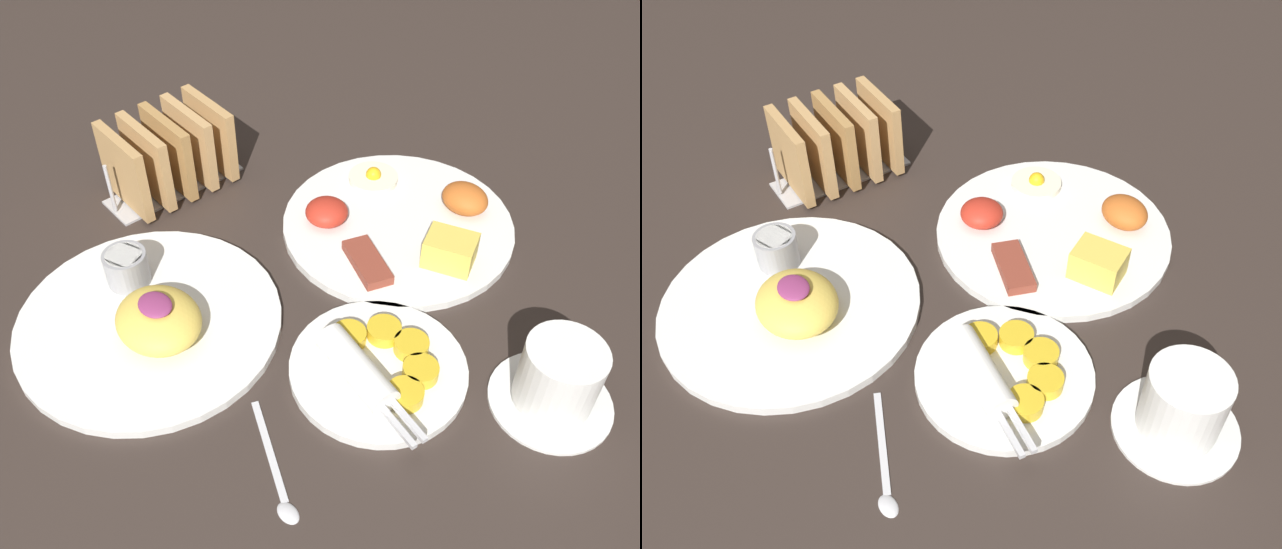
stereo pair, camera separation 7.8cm
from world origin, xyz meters
TOP-DOWN VIEW (x-y plane):
  - ground_plane at (0.00, 0.00)m, footprint 3.00×3.00m
  - plate_breakfast at (0.04, 0.17)m, footprint 0.28×0.28m
  - plate_condiments at (0.18, -0.01)m, footprint 0.19×0.18m
  - plate_foreground at (-0.02, -0.14)m, footprint 0.28×0.28m
  - toast_rack at (-0.22, 0.01)m, footprint 0.10×0.18m
  - coffee_cup at (0.31, 0.10)m, footprint 0.12×0.12m
  - teaspoon at (0.21, -0.15)m, footprint 0.12×0.06m

SIDE VIEW (x-z plane):
  - ground_plane at x=0.00m, z-range 0.00..0.00m
  - teaspoon at x=0.21m, z-range 0.00..0.01m
  - plate_breakfast at x=0.04m, z-range -0.01..0.03m
  - plate_condiments at x=0.18m, z-range -0.01..0.03m
  - plate_foreground at x=-0.02m, z-range -0.01..0.04m
  - coffee_cup at x=0.31m, z-range 0.00..0.08m
  - toast_rack at x=-0.22m, z-range 0.00..0.10m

